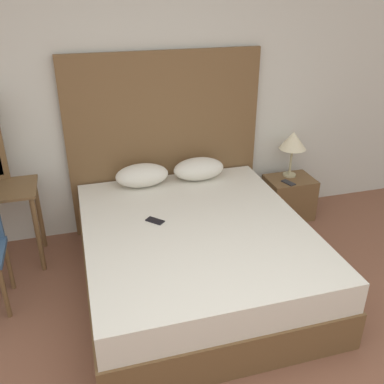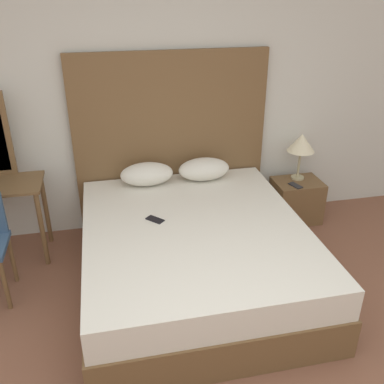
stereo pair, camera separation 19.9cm
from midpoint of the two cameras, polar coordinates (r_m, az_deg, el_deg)
The scene contains 9 objects.
wall_back at distance 4.17m, azimuth -3.33°, elevation 12.73°, with size 10.00×0.06×2.70m.
bed at distance 3.61m, azimuth 1.95°, elevation -8.38°, with size 1.80×2.09×0.57m.
headboard at distance 4.26m, azimuth -1.42°, elevation 6.53°, with size 1.89×0.05×1.77m.
pillow_left at distance 4.10m, azimuth -4.66°, elevation 2.38°, with size 0.50×0.29×0.22m.
pillow_right at distance 4.20m, azimuth 2.96°, elevation 3.05°, with size 0.50×0.29×0.22m.
phone_on_bed at distance 3.53m, azimuth -3.35°, elevation -3.71°, with size 0.15×0.16×0.01m.
nightstand at distance 4.71m, azimuth 14.87°, elevation -1.12°, with size 0.49×0.37×0.45m.
table_lamp at distance 4.54m, azimuth 15.61°, elevation 6.20°, with size 0.28×0.28×0.49m.
phone_on_nightstand at distance 4.51m, azimuth 14.87°, elevation 0.84°, with size 0.12×0.16×0.01m.
Camera 2 is at (-0.53, -1.38, 2.35)m, focal length 40.00 mm.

